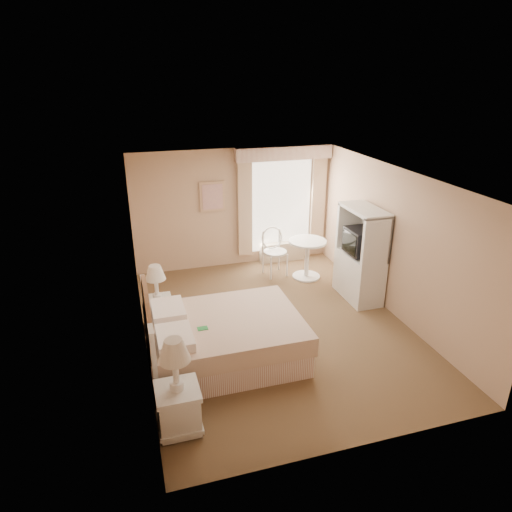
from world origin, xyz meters
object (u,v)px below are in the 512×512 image
object	(u,v)px
nightstand_far	(158,305)
round_table	(307,253)
cafe_chair	(274,248)
bed	(217,338)
nightstand_near	(178,398)
armoire	(360,262)

from	to	relation	value
nightstand_far	round_table	xyz separation A→B (m)	(3.07, 1.13, 0.12)
cafe_chair	bed	bearing A→B (deg)	-131.53
round_table	nightstand_near	bearing A→B (deg)	-130.89
nightstand_near	armoire	world-z (taller)	armoire
bed	armoire	bearing A→B (deg)	22.43
nightstand_near	round_table	size ratio (longest dim) A/B	1.52
nightstand_near	nightstand_far	size ratio (longest dim) A/B	1.12
nightstand_far	armoire	distance (m)	3.66
bed	round_table	world-z (taller)	bed
round_table	cafe_chair	xyz separation A→B (m)	(-0.58, 0.37, 0.04)
round_table	armoire	size ratio (longest dim) A/B	0.46
nightstand_far	round_table	world-z (taller)	nightstand_far
nightstand_near	bed	bearing A→B (deg)	59.92
round_table	nightstand_far	bearing A→B (deg)	-159.78
nightstand_near	cafe_chair	world-z (taller)	nightstand_near
round_table	cafe_chair	world-z (taller)	cafe_chair
bed	nightstand_far	world-z (taller)	bed
nightstand_far	armoire	world-z (taller)	armoire
bed	armoire	size ratio (longest dim) A/B	1.27
bed	armoire	world-z (taller)	armoire
round_table	cafe_chair	size ratio (longest dim) A/B	0.81
cafe_chair	nightstand_far	bearing A→B (deg)	-156.94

